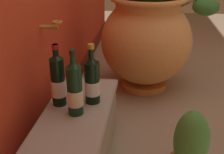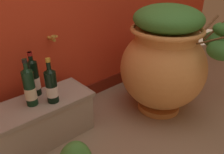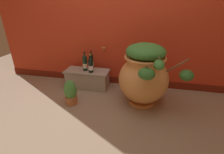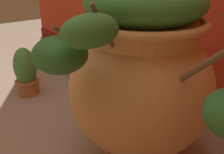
# 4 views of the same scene
# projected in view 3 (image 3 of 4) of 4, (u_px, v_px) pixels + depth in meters

# --- Properties ---
(ground_plane) EXTENTS (7.00, 7.00, 0.00)m
(ground_plane) POSITION_uv_depth(u_px,v_px,m) (99.00, 119.00, 2.16)
(ground_plane) COLOR gray
(back_wall) EXTENTS (4.40, 0.33, 2.60)m
(back_wall) POSITION_uv_depth(u_px,v_px,m) (117.00, 10.00, 2.69)
(back_wall) COLOR red
(back_wall) RESTS_ON ground_plane
(terracotta_urn) EXTENTS (0.98, 0.89, 0.92)m
(terracotta_urn) POSITION_uv_depth(u_px,v_px,m) (144.00, 75.00, 2.31)
(terracotta_urn) COLOR #D68E4C
(terracotta_urn) RESTS_ON ground_plane
(stone_ledge) EXTENTS (0.78, 0.33, 0.32)m
(stone_ledge) POSITION_uv_depth(u_px,v_px,m) (88.00, 78.00, 2.92)
(stone_ledge) COLOR #9E9384
(stone_ledge) RESTS_ON ground_plane
(wine_bottle_left) EXTENTS (0.08, 0.08, 0.33)m
(wine_bottle_left) POSITION_uv_depth(u_px,v_px,m) (85.00, 63.00, 2.81)
(wine_bottle_left) COLOR black
(wine_bottle_left) RESTS_ON stone_ledge
(wine_bottle_middle) EXTENTS (0.08, 0.08, 0.32)m
(wine_bottle_middle) POSITION_uv_depth(u_px,v_px,m) (91.00, 65.00, 2.73)
(wine_bottle_middle) COLOR black
(wine_bottle_middle) RESTS_ON stone_ledge
(wine_bottle_right) EXTENTS (0.07, 0.07, 0.33)m
(wine_bottle_right) POSITION_uv_depth(u_px,v_px,m) (91.00, 61.00, 2.89)
(wine_bottle_right) COLOR black
(wine_bottle_right) RESTS_ON stone_ledge
(potted_shrub) EXTENTS (0.19, 0.19, 0.39)m
(potted_shrub) POSITION_uv_depth(u_px,v_px,m) (71.00, 93.00, 2.42)
(potted_shrub) COLOR #B26638
(potted_shrub) RESTS_ON ground_plane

